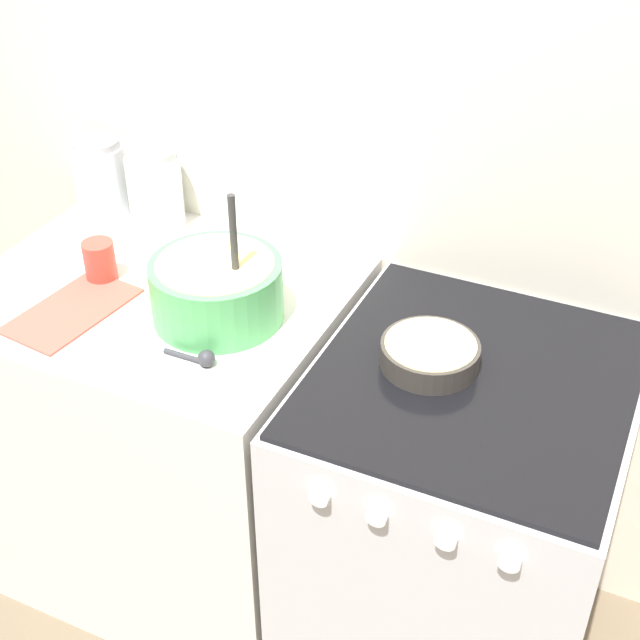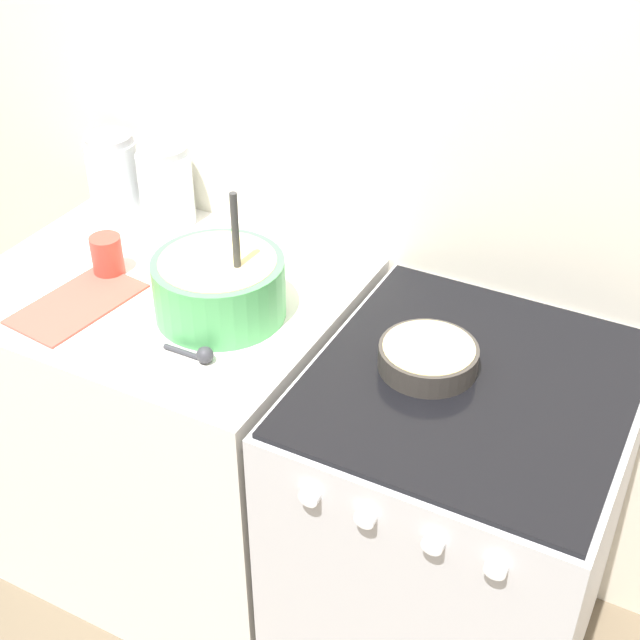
{
  "view_description": "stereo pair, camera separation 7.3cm",
  "coord_description": "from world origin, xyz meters",
  "px_view_note": "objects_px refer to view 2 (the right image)",
  "views": [
    {
      "loc": [
        0.64,
        -1.04,
        2.0
      ],
      "look_at": [
        0.0,
        0.33,
        0.93
      ],
      "focal_mm": 50.0,
      "sensor_mm": 36.0,
      "label": 1
    },
    {
      "loc": [
        0.7,
        -1.01,
        2.0
      ],
      "look_at": [
        0.0,
        0.33,
        0.93
      ],
      "focal_mm": 50.0,
      "sensor_mm": 36.0,
      "label": 2
    }
  ],
  "objects_px": {
    "stove": "(453,532)",
    "storage_jar_middle": "(167,191)",
    "storage_jar_left": "(114,178)",
    "baking_pan": "(428,357)",
    "mixing_bowl": "(219,284)",
    "tin_can": "(107,255)"
  },
  "relations": [
    {
      "from": "stove",
      "to": "storage_jar_middle",
      "type": "bearing_deg",
      "value": 164.13
    },
    {
      "from": "storage_jar_left",
      "to": "baking_pan",
      "type": "bearing_deg",
      "value": -14.86
    },
    {
      "from": "mixing_bowl",
      "to": "tin_can",
      "type": "relative_size",
      "value": 3.2
    },
    {
      "from": "storage_jar_left",
      "to": "tin_can",
      "type": "height_order",
      "value": "storage_jar_left"
    },
    {
      "from": "mixing_bowl",
      "to": "storage_jar_left",
      "type": "distance_m",
      "value": 0.59
    },
    {
      "from": "stove",
      "to": "storage_jar_left",
      "type": "xyz_separation_m",
      "value": [
        -1.08,
        0.26,
        0.53
      ]
    },
    {
      "from": "storage_jar_left",
      "to": "tin_can",
      "type": "relative_size",
      "value": 2.13
    },
    {
      "from": "storage_jar_left",
      "to": "storage_jar_middle",
      "type": "bearing_deg",
      "value": -0.0
    },
    {
      "from": "storage_jar_middle",
      "to": "tin_can",
      "type": "bearing_deg",
      "value": -85.54
    },
    {
      "from": "mixing_bowl",
      "to": "baking_pan",
      "type": "height_order",
      "value": "mixing_bowl"
    },
    {
      "from": "baking_pan",
      "to": "storage_jar_left",
      "type": "height_order",
      "value": "storage_jar_left"
    },
    {
      "from": "stove",
      "to": "storage_jar_left",
      "type": "distance_m",
      "value": 1.23
    },
    {
      "from": "storage_jar_middle",
      "to": "tin_can",
      "type": "height_order",
      "value": "storage_jar_middle"
    },
    {
      "from": "stove",
      "to": "baking_pan",
      "type": "height_order",
      "value": "baking_pan"
    },
    {
      "from": "tin_can",
      "to": "mixing_bowl",
      "type": "bearing_deg",
      "value": -3.62
    },
    {
      "from": "stove",
      "to": "baking_pan",
      "type": "xyz_separation_m",
      "value": [
        -0.1,
        -0.0,
        0.47
      ]
    },
    {
      "from": "tin_can",
      "to": "baking_pan",
      "type": "bearing_deg",
      "value": 0.68
    },
    {
      "from": "storage_jar_middle",
      "to": "storage_jar_left",
      "type": "bearing_deg",
      "value": 180.0
    },
    {
      "from": "stove",
      "to": "storage_jar_left",
      "type": "height_order",
      "value": "storage_jar_left"
    },
    {
      "from": "stove",
      "to": "storage_jar_left",
      "type": "bearing_deg",
      "value": 166.48
    },
    {
      "from": "baking_pan",
      "to": "storage_jar_left",
      "type": "xyz_separation_m",
      "value": [
        -0.99,
        0.26,
        0.06
      ]
    },
    {
      "from": "mixing_bowl",
      "to": "storage_jar_left",
      "type": "relative_size",
      "value": 1.5
    }
  ]
}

